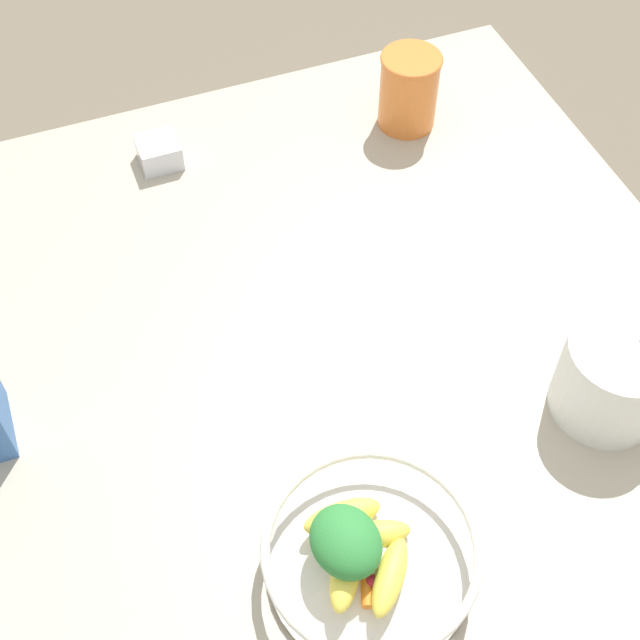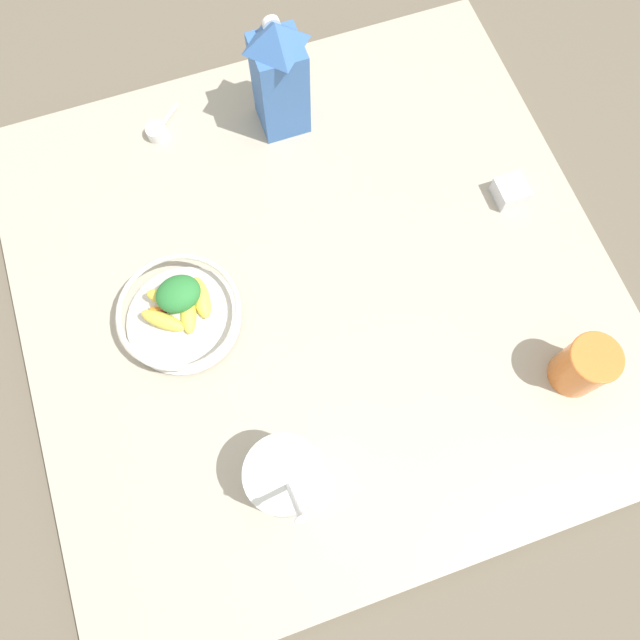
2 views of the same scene
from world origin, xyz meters
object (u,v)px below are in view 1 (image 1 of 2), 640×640
(yogurt_tub, at_px, (615,374))
(drinking_cup, at_px, (409,89))
(fruit_bowl, at_px, (368,555))
(spice_jar, at_px, (159,153))

(yogurt_tub, xyz_separation_m, drinking_cup, (-0.53, -0.01, -0.00))
(fruit_bowl, distance_m, spice_jar, 0.67)
(drinking_cup, bearing_deg, yogurt_tub, 0.86)
(fruit_bowl, height_order, spice_jar, fruit_bowl)
(fruit_bowl, bearing_deg, drinking_cup, 152.40)
(fruit_bowl, relative_size, drinking_cup, 1.89)
(fruit_bowl, distance_m, drinking_cup, 0.70)
(fruit_bowl, relative_size, yogurt_tub, 0.86)
(spice_jar, bearing_deg, fruit_bowl, 3.50)
(yogurt_tub, height_order, spice_jar, yogurt_tub)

